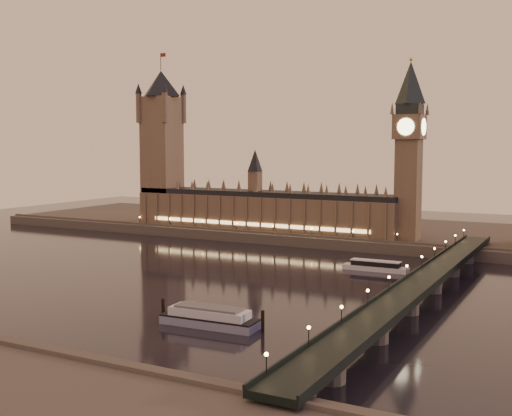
% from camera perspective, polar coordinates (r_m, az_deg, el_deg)
% --- Properties ---
extents(ground, '(700.00, 700.00, 0.00)m').
position_cam_1_polar(ground, '(293.70, -3.34, -6.33)').
color(ground, black).
rests_on(ground, ground).
extents(far_embankment, '(560.00, 130.00, 6.00)m').
position_cam_1_polar(far_embankment, '(431.14, 11.67, -2.20)').
color(far_embankment, '#423D35').
rests_on(far_embankment, ground).
extents(palace_of_westminster, '(180.00, 26.62, 52.00)m').
position_cam_1_polar(palace_of_westminster, '(414.34, 0.63, 0.21)').
color(palace_of_westminster, brown).
rests_on(palace_of_westminster, ground).
extents(victoria_tower, '(31.68, 31.68, 118.00)m').
position_cam_1_polar(victoria_tower, '(454.92, -8.38, 6.19)').
color(victoria_tower, brown).
rests_on(victoria_tower, ground).
extents(big_ben, '(17.68, 17.68, 104.00)m').
position_cam_1_polar(big_ben, '(378.43, 13.46, 5.95)').
color(big_ben, brown).
rests_on(big_ben, ground).
extents(westminster_bridge, '(13.20, 260.00, 15.30)m').
position_cam_1_polar(westminster_bridge, '(257.90, 14.43, -6.93)').
color(westminster_bridge, black).
rests_on(westminster_bridge, ground).
extents(cruise_boat_a, '(31.98, 7.76, 5.09)m').
position_cam_1_polar(cruise_boat_a, '(317.41, 10.59, -5.10)').
color(cruise_boat_a, silver).
rests_on(cruise_boat_a, ground).
extents(moored_barge, '(39.50, 11.39, 7.25)m').
position_cam_1_polar(moored_barge, '(219.22, -4.16, -9.66)').
color(moored_barge, gray).
rests_on(moored_barge, ground).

